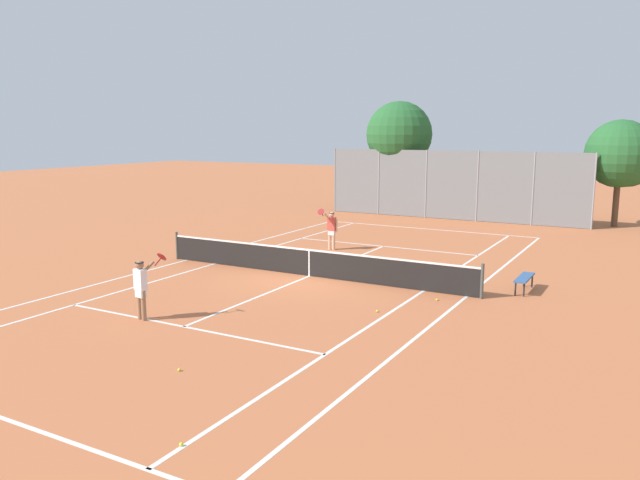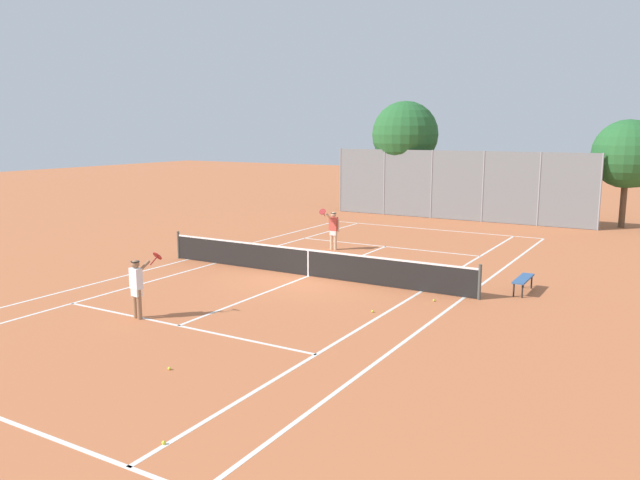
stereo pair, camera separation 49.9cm
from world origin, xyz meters
The scene contains 14 objects.
ground_plane centered at (0.00, 0.00, 0.00)m, with size 120.00×120.00×0.00m, color #BC663D.
court_line_markings centered at (0.00, 0.00, 0.00)m, with size 11.10×23.90×0.01m.
tennis_net centered at (0.00, 0.00, 0.51)m, with size 12.00×0.10×1.07m.
player_near_side centered at (-1.37, -6.47, 0.93)m, with size 0.76×0.72×1.77m.
player_far_left centered at (-1.60, 4.62, 0.93)m, with size 0.63×0.76×1.77m.
loose_tennis_ball_0 centered at (0.68, 1.54, 0.03)m, with size 0.07×0.07×0.07m, color #D1DB33.
loose_tennis_ball_1 centered at (4.86, -0.87, 0.03)m, with size 0.07×0.07×0.07m, color #D1DB33.
loose_tennis_ball_2 centered at (3.80, -2.80, 0.03)m, with size 0.07×0.07×0.07m, color #D1DB33.
loose_tennis_ball_3 centered at (4.10, -11.13, 0.03)m, with size 0.07×0.07×0.07m, color #D1DB33.
loose_tennis_ball_4 centered at (1.93, -8.74, 0.03)m, with size 0.07×0.07×0.07m, color #D1DB33.
courtside_bench centered at (6.88, 1.51, 0.41)m, with size 0.36×1.50×0.47m.
back_fence centered at (0.00, 15.79, 1.93)m, with size 14.77×0.08×3.86m.
tree_behind_left centered at (-3.75, 17.39, 4.56)m, with size 3.95×3.95×6.67m.
tree_behind_right centered at (8.38, 17.49, 3.64)m, with size 3.47×3.47×5.50m.
Camera 2 is at (10.95, -17.84, 4.98)m, focal length 35.00 mm.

